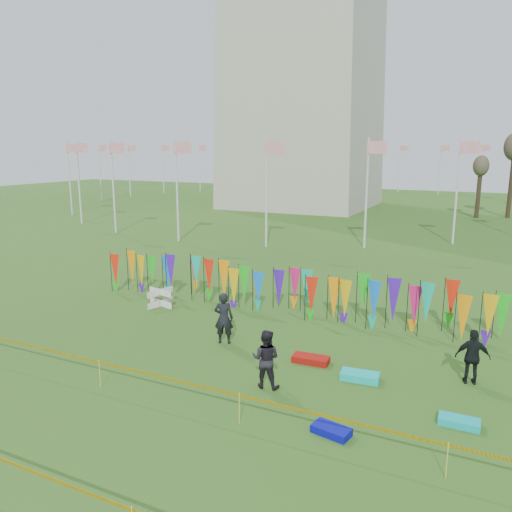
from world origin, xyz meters
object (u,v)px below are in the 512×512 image
at_px(person_mid, 266,359).
at_px(person_left, 224,318).
at_px(kite_bag_turquoise, 360,376).
at_px(box_kite, 160,298).
at_px(kite_bag_teal, 459,422).
at_px(kite_bag_red, 311,359).
at_px(person_right, 473,357).
at_px(kite_bag_blue, 331,430).

bearing_deg(person_mid, person_left, -49.41).
height_order(person_mid, kite_bag_turquoise, person_mid).
xyz_separation_m(box_kite, kite_bag_teal, (13.34, -4.93, -0.33)).
bearing_deg(person_mid, kite_bag_red, -114.23).
relative_size(person_mid, person_right, 1.04).
xyz_separation_m(person_left, kite_bag_blue, (5.54, -4.20, -0.88)).
bearing_deg(kite_bag_blue, kite_bag_teal, 32.62).
distance_m(person_right, kite_bag_turquoise, 3.52).
bearing_deg(kite_bag_red, kite_bag_blue, -63.49).
distance_m(person_right, kite_bag_teal, 2.89).
height_order(kite_bag_blue, kite_bag_red, kite_bag_red).
relative_size(box_kite, kite_bag_teal, 0.82).
xyz_separation_m(person_mid, kite_bag_red, (0.66, 2.29, -0.81)).
bearing_deg(kite_bag_teal, kite_bag_turquoise, 153.82).
distance_m(box_kite, kite_bag_red, 8.90).
height_order(kite_bag_red, kite_bag_teal, kite_bag_red).
distance_m(box_kite, kite_bag_turquoise, 10.84).
distance_m(kite_bag_turquoise, kite_bag_red, 1.94).
bearing_deg(box_kite, kite_bag_teal, -20.27).
relative_size(kite_bag_red, kite_bag_teal, 1.19).
bearing_deg(person_left, kite_bag_teal, 145.56).
distance_m(person_mid, kite_bag_turquoise, 3.16).
xyz_separation_m(person_left, kite_bag_turquoise, (5.43, -0.82, -0.87)).
bearing_deg(person_right, box_kite, -19.88).
xyz_separation_m(box_kite, kite_bag_blue, (10.40, -6.81, -0.33)).
bearing_deg(kite_bag_turquoise, kite_bag_red, 163.09).
height_order(box_kite, kite_bag_blue, box_kite).
xyz_separation_m(box_kite, person_mid, (7.77, -5.15, 0.49)).
height_order(person_left, kite_bag_blue, person_left).
bearing_deg(kite_bag_blue, kite_bag_turquoise, 91.90).
bearing_deg(kite_bag_red, kite_bag_turquoise, -16.91).
xyz_separation_m(person_right, kite_bag_teal, (-0.13, -2.77, -0.79)).
relative_size(person_mid, kite_bag_teal, 1.76).
bearing_deg(kite_bag_turquoise, person_left, 171.45).
xyz_separation_m(kite_bag_turquoise, kite_bag_red, (-1.86, 0.56, -0.01)).
relative_size(box_kite, person_left, 0.44).
bearing_deg(person_mid, kite_bag_blue, 139.55).
xyz_separation_m(kite_bag_red, kite_bag_teal, (4.91, -2.07, -0.01)).
distance_m(kite_bag_red, kite_bag_teal, 5.33).
bearing_deg(person_right, person_mid, 16.93).
bearing_deg(person_right, kite_bag_blue, 45.74).
height_order(kite_bag_turquoise, kite_bag_blue, kite_bag_turquoise).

